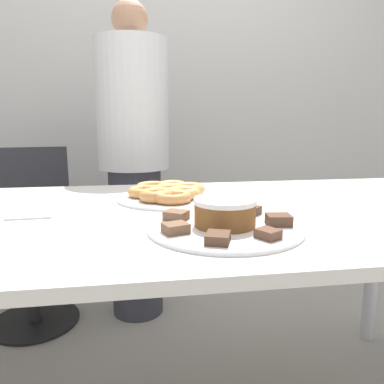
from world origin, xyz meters
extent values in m
cube|color=beige|center=(0.00, 1.58, 1.30)|extent=(8.00, 0.05, 2.60)
cube|color=silver|center=(0.00, 0.00, 0.76)|extent=(1.90, 0.96, 0.03)
cylinder|color=silver|center=(0.89, 0.42, 0.37)|extent=(0.06, 0.06, 0.74)
cylinder|color=#383842|center=(-0.19, 0.85, 0.40)|extent=(0.27, 0.27, 0.79)
cylinder|color=silver|center=(-0.19, 0.85, 1.11)|extent=(0.36, 0.36, 0.63)
sphere|color=#A87A5B|center=(-0.19, 0.85, 1.51)|extent=(0.17, 0.17, 0.17)
cylinder|color=black|center=(-0.73, 0.81, 0.01)|extent=(0.44, 0.44, 0.01)
cylinder|color=#262626|center=(-0.73, 0.81, 0.22)|extent=(0.06, 0.06, 0.42)
cube|color=#2D2D33|center=(-0.73, 0.81, 0.45)|extent=(0.49, 0.49, 0.04)
cube|color=#2D2D33|center=(-0.75, 1.02, 0.68)|extent=(0.40, 0.08, 0.42)
cylinder|color=white|center=(0.02, -0.20, 0.78)|extent=(0.38, 0.38, 0.01)
cylinder|color=white|center=(-0.08, 0.17, 0.78)|extent=(0.34, 0.34, 0.01)
cylinder|color=brown|center=(0.02, -0.20, 0.81)|extent=(0.15, 0.15, 0.06)
cylinder|color=white|center=(0.02, -0.20, 0.84)|extent=(0.15, 0.15, 0.01)
cube|color=brown|center=(-0.10, -0.25, 0.79)|extent=(0.07, 0.06, 0.02)
cube|color=#513828|center=(-0.02, -0.33, 0.79)|extent=(0.07, 0.07, 0.02)
cube|color=brown|center=(0.09, -0.32, 0.79)|extent=(0.06, 0.06, 0.02)
cube|color=#513828|center=(0.16, -0.22, 0.79)|extent=(0.07, 0.06, 0.03)
cube|color=#513828|center=(0.12, -0.11, 0.79)|extent=(0.07, 0.07, 0.02)
cube|color=#513828|center=(0.01, -0.07, 0.80)|extent=(0.04, 0.05, 0.03)
cube|color=brown|center=(-0.09, -0.13, 0.79)|extent=(0.07, 0.07, 0.02)
torus|color=#D18E4C|center=(-0.08, 0.17, 0.80)|extent=(0.11, 0.11, 0.04)
torus|color=#D18E4C|center=(-0.13, 0.25, 0.80)|extent=(0.12, 0.12, 0.03)
torus|color=#D18E4C|center=(-0.16, 0.18, 0.80)|extent=(0.11, 0.11, 0.03)
torus|color=#C68447|center=(-0.13, 0.10, 0.80)|extent=(0.11, 0.11, 0.04)
torus|color=#C68447|center=(-0.08, 0.09, 0.80)|extent=(0.13, 0.13, 0.03)
torus|color=tan|center=(-0.03, 0.14, 0.80)|extent=(0.11, 0.11, 0.04)
torus|color=tan|center=(-0.01, 0.20, 0.80)|extent=(0.12, 0.12, 0.04)
torus|color=tan|center=(-0.06, 0.26, 0.80)|extent=(0.11, 0.11, 0.04)
cube|color=white|center=(-0.49, 0.01, 0.77)|extent=(0.13, 0.10, 0.01)
camera|label=1|loc=(-0.19, -1.07, 1.04)|focal=35.00mm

